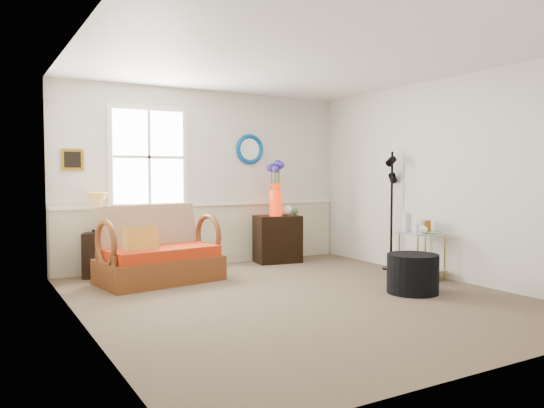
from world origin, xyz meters
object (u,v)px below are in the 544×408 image
loveseat (160,244)px  ottoman (413,274)px  side_table (422,256)px  cabinet (277,239)px  lamp_stand (97,255)px  floor_lamp (392,211)px

loveseat → ottoman: size_ratio=2.51×
loveseat → side_table: (3.00, -1.51, -0.17)m
cabinet → side_table: cabinet is taller
lamp_stand → side_table: (3.61, -2.23, 0.01)m
lamp_stand → ottoman: bearing=-43.4°
ottoman → lamp_stand: bearing=136.6°
lamp_stand → floor_lamp: 4.09m
ottoman → floor_lamp: bearing=56.6°
lamp_stand → ottoman: size_ratio=1.02×
lamp_stand → cabinet: (2.68, -0.15, 0.07)m
loveseat → ottoman: bearing=-50.5°
lamp_stand → side_table: bearing=-31.7°
cabinet → side_table: (0.94, -2.08, -0.06)m
cabinet → side_table: bearing=-56.9°
lamp_stand → floor_lamp: (3.76, -1.50, 0.54)m
floor_lamp → ottoman: size_ratio=2.89×
loveseat → lamp_stand: bearing=121.5°
floor_lamp → ottoman: floor_lamp is taller
side_table → loveseat: bearing=153.3°
floor_lamp → cabinet: bearing=120.3°
lamp_stand → floor_lamp: floor_lamp is taller
side_table → floor_lamp: floor_lamp is taller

